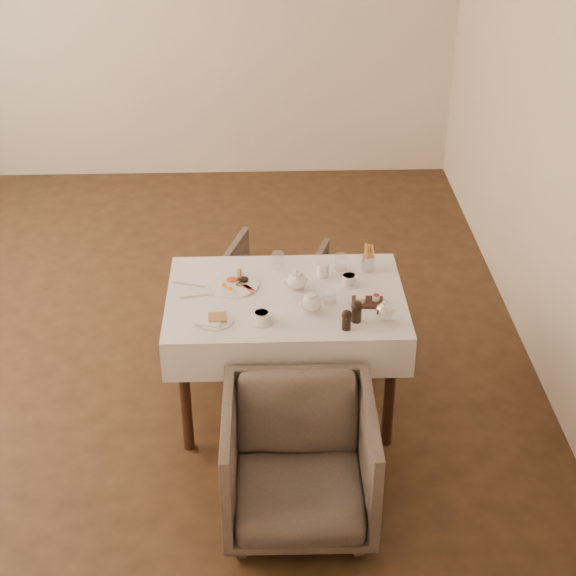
# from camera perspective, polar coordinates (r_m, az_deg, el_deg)

# --- Properties ---
(table) EXTENTS (1.28, 0.88, 0.75)m
(table) POSITION_cam_1_polar(r_m,az_deg,el_deg) (4.80, -0.15, -1.66)
(table) COLOR black
(table) RESTS_ON ground
(armchair_near) EXTENTS (0.73, 0.75, 0.67)m
(armchair_near) POSITION_cam_1_polar(r_m,az_deg,el_deg) (4.31, 0.71, -11.19)
(armchair_near) COLOR #483E35
(armchair_near) RESTS_ON ground
(armchair_far) EXTENTS (0.76, 0.77, 0.56)m
(armchair_far) POSITION_cam_1_polar(r_m,az_deg,el_deg) (5.71, -0.92, -0.00)
(armchair_far) COLOR #483E35
(armchair_far) RESTS_ON ground
(breakfast_plate) EXTENTS (0.27, 0.27, 0.03)m
(breakfast_plate) POSITION_cam_1_polar(r_m,az_deg,el_deg) (4.83, -3.49, 0.26)
(breakfast_plate) COLOR white
(breakfast_plate) RESTS_ON table
(side_plate) EXTENTS (0.20, 0.19, 0.02)m
(side_plate) POSITION_cam_1_polar(r_m,az_deg,el_deg) (4.53, -4.81, -2.10)
(side_plate) COLOR white
(side_plate) RESTS_ON table
(teapot_centre) EXTENTS (0.15, 0.12, 0.12)m
(teapot_centre) POSITION_cam_1_polar(r_m,az_deg,el_deg) (4.76, 0.57, 0.55)
(teapot_centre) COLOR white
(teapot_centre) RESTS_ON table
(teapot_front) EXTENTS (0.18, 0.15, 0.12)m
(teapot_front) POSITION_cam_1_polar(r_m,az_deg,el_deg) (4.57, 1.53, -0.87)
(teapot_front) COLOR white
(teapot_front) RESTS_ON table
(creamer) EXTENTS (0.08, 0.08, 0.08)m
(creamer) POSITION_cam_1_polar(r_m,az_deg,el_deg) (4.89, 2.27, 1.20)
(creamer) COLOR white
(creamer) RESTS_ON table
(teacup_near) EXTENTS (0.12, 0.12, 0.06)m
(teacup_near) POSITION_cam_1_polar(r_m,az_deg,el_deg) (4.50, -1.70, -1.92)
(teacup_near) COLOR white
(teacup_near) RESTS_ON table
(teacup_far) EXTENTS (0.12, 0.12, 0.06)m
(teacup_far) POSITION_cam_1_polar(r_m,az_deg,el_deg) (4.83, 3.96, 0.52)
(teacup_far) COLOR white
(teacup_far) RESTS_ON table
(glass_left) EXTENTS (0.07, 0.07, 0.09)m
(glass_left) POSITION_cam_1_polar(r_m,az_deg,el_deg) (4.97, -0.66, 1.82)
(glass_left) COLOR silver
(glass_left) RESTS_ON table
(glass_mid) EXTENTS (0.09, 0.09, 0.10)m
(glass_mid) POSITION_cam_1_polar(r_m,az_deg,el_deg) (4.65, 2.72, -0.44)
(glass_mid) COLOR silver
(glass_mid) RESTS_ON table
(glass_right) EXTENTS (0.09, 0.09, 0.10)m
(glass_right) POSITION_cam_1_polar(r_m,az_deg,el_deg) (4.96, 3.43, 1.69)
(glass_right) COLOR silver
(glass_right) RESTS_ON table
(condiment_board) EXTENTS (0.17, 0.12, 0.04)m
(condiment_board) POSITION_cam_1_polar(r_m,az_deg,el_deg) (4.68, 5.15, -0.84)
(condiment_board) COLOR black
(condiment_board) RESTS_ON table
(pepper_mill_left) EXTENTS (0.07, 0.07, 0.11)m
(pepper_mill_left) POSITION_cam_1_polar(r_m,az_deg,el_deg) (4.44, 3.80, -2.05)
(pepper_mill_left) COLOR black
(pepper_mill_left) RESTS_ON table
(pepper_mill_right) EXTENTS (0.07, 0.07, 0.12)m
(pepper_mill_right) POSITION_cam_1_polar(r_m,az_deg,el_deg) (4.50, 4.46, -1.49)
(pepper_mill_right) COLOR black
(pepper_mill_right) RESTS_ON table
(silver_pot) EXTENTS (0.13, 0.12, 0.12)m
(silver_pot) POSITION_cam_1_polar(r_m,az_deg,el_deg) (4.52, 6.23, -1.45)
(silver_pot) COLOR white
(silver_pot) RESTS_ON table
(fries_cup) EXTENTS (0.08, 0.08, 0.16)m
(fries_cup) POSITION_cam_1_polar(r_m,az_deg,el_deg) (4.96, 5.21, 1.91)
(fries_cup) COLOR silver
(fries_cup) RESTS_ON table
(cutlery_fork) EXTENTS (0.19, 0.07, 0.00)m
(cutlery_fork) POSITION_cam_1_polar(r_m,az_deg,el_deg) (4.86, -6.46, 0.22)
(cutlery_fork) COLOR silver
(cutlery_fork) RESTS_ON table
(cutlery_knife) EXTENTS (0.20, 0.05, 0.00)m
(cutlery_knife) POSITION_cam_1_polar(r_m,az_deg,el_deg) (4.75, -5.79, -0.51)
(cutlery_knife) COLOR silver
(cutlery_knife) RESTS_ON table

